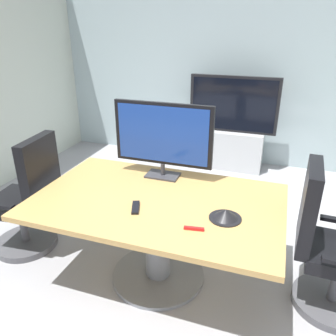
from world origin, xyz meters
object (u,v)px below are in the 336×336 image
Objects in this scene: tv_monitor at (163,136)px; remote_control at (136,207)px; wall_display_unit at (231,138)px; conference_table at (157,220)px; office_chair_left at (29,204)px; office_chair_right at (327,252)px; conference_phone at (225,215)px.

tv_monitor is 0.68m from remote_control.
conference_table is at bearing -93.95° from wall_display_unit.
wall_display_unit is (1.41, 2.50, -0.01)m from office_chair_left.
conference_table is 1.70× the size of office_chair_right.
wall_display_unit reaches higher than conference_phone.
tv_monitor reaches higher than office_chair_right.
conference_phone is (1.77, -0.11, 0.31)m from office_chair_left.
conference_table is 1.70× the size of office_chair_left.
remote_control is (-0.27, -2.68, 0.30)m from wall_display_unit.
tv_monitor is at bearing 104.15° from office_chair_left.
remote_control is at bearing -173.14° from conference_phone.
wall_display_unit is 5.95× the size of conference_phone.
office_chair_right is at bearing -7.40° from remote_control.
conference_phone is (0.36, -2.60, 0.32)m from wall_display_unit.
office_chair_right is 1.39m from remote_control.
wall_display_unit is (0.27, 2.09, -0.65)m from tv_monitor.
office_chair_left is at bearing 95.91° from office_chair_right.
remote_control is (0.00, -0.59, -0.35)m from tv_monitor.
tv_monitor is (1.14, 0.41, 0.63)m from office_chair_left.
wall_display_unit is at bearing 27.00° from office_chair_right.
office_chair_right is (1.23, 0.13, -0.09)m from conference_table.
wall_display_unit is 2.65m from conference_phone.
conference_table is 1.41× the size of wall_display_unit.
tv_monitor is at bearing -97.36° from wall_display_unit.
wall_display_unit is at bearing 86.05° from conference_table.
tv_monitor reaches higher than conference_phone.
office_chair_left is at bearing -179.93° from conference_table.
office_chair_right reaches higher than conference_table.
tv_monitor reaches higher than remote_control.
office_chair_right is 2.59m from wall_display_unit.
wall_display_unit is 7.71× the size of remote_control.
office_chair_right is at bearing 6.10° from conference_table.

